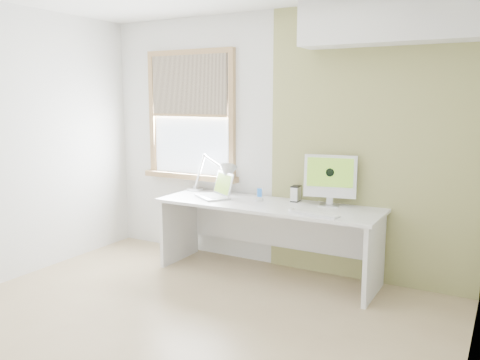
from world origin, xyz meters
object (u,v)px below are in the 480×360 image
Objects in this scene: laptop at (217,191)px; external_drive at (296,194)px; imac at (330,177)px; desk at (270,222)px; desk_lamp at (221,175)px.

external_drive is at bearing 14.67° from laptop.
imac reaches higher than laptop.
external_drive is at bearing 41.20° from desk.
imac reaches higher than external_drive.
desk_lamp reaches higher than external_drive.
external_drive is (0.81, 0.09, -0.14)m from desk_lamp.
desk_lamp is 0.20m from laptop.
laptop is 2.98× the size of external_drive.
desk is 0.74m from desk_lamp.
laptop is at bearing -79.91° from desk_lamp.
desk_lamp is 1.54× the size of laptop.
external_drive is 0.40m from imac.
desk is 4.42× the size of imac.
desk is 0.64m from laptop.
desk is at bearing -8.14° from desk_lamp.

